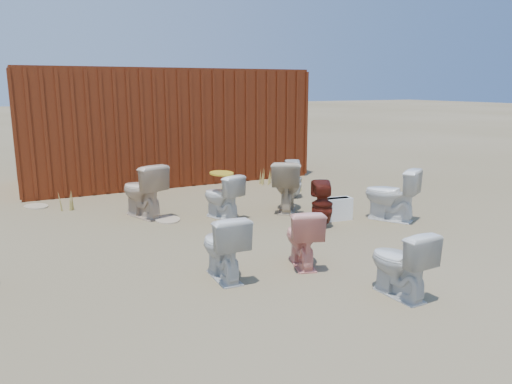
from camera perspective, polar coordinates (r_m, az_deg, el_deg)
name	(u,v)px	position (r m, az deg, el deg)	size (l,w,h in m)	color
ground	(276,240)	(6.83, 2.29, -5.46)	(100.00, 100.00, 0.00)	brown
shipping_container	(163,125)	(11.37, -10.63, 7.57)	(6.00, 2.40, 2.40)	#531B0D
toilet_front_a	(223,246)	(5.41, -3.79, -6.22)	(0.41, 0.71, 0.73)	silver
toilet_front_pink	(302,237)	(5.81, 5.31, -5.14)	(0.38, 0.67, 0.69)	#F99E90
toilet_front_c	(400,263)	(5.16, 16.13, -7.77)	(0.39, 0.68, 0.70)	silver
toilet_front_maroon	(322,204)	(7.39, 7.56, -1.42)	(0.31, 0.32, 0.69)	#53170E
toilet_front_e	(391,194)	(7.97, 15.17, -0.25)	(0.46, 0.81, 0.82)	white
toilet_back_beige_left	(143,190)	(8.10, -12.84, 0.19)	(0.48, 0.84, 0.86)	beige
toilet_back_beige_right	(287,185)	(8.32, 3.53, 0.76)	(0.48, 0.84, 0.85)	beige
toilet_back_yellowlid	(222,196)	(7.84, -3.92, -0.48)	(0.40, 0.69, 0.71)	white
toilet_back_e	(293,179)	(9.28, 4.28, 1.47)	(0.32, 0.32, 0.71)	silver
yellow_lid	(222,173)	(7.77, -3.96, 2.15)	(0.36, 0.45, 0.03)	gold
loose_tank	(336,209)	(7.85, 9.09, -1.94)	(0.50, 0.20, 0.35)	white
loose_lid_near	(168,220)	(7.89, -10.06, -3.13)	(0.38, 0.49, 0.02)	#C8B291
loose_lid_far	(36,206)	(9.41, -23.84, -1.51)	(0.36, 0.47, 0.02)	#C2B18D
weed_clump_a	(62,200)	(9.01, -21.25, -0.91)	(0.36, 0.36, 0.32)	#B39E47
weed_clump_b	(231,189)	(9.43, -2.85, 0.33)	(0.32, 0.32, 0.28)	#B39E47
weed_clump_c	(295,184)	(9.89, 4.52, 0.93)	(0.36, 0.36, 0.29)	#B39E47
weed_clump_d	(134,190)	(9.61, -13.74, 0.19)	(0.30, 0.30, 0.27)	#B39E47
weed_clump_e	(266,177)	(10.57, 1.12, 1.74)	(0.34, 0.34, 0.31)	#B39E47
weed_clump_f	(402,200)	(8.96, 16.30, -0.88)	(0.28, 0.28, 0.24)	#B39E47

